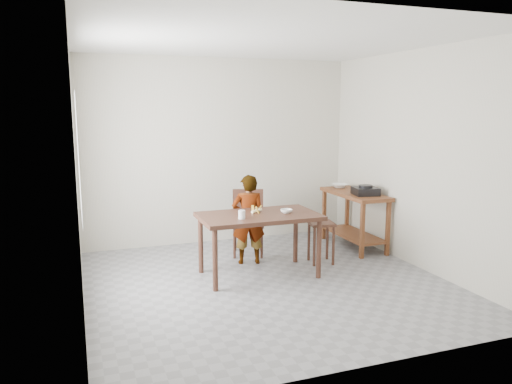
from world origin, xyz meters
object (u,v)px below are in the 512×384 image
object	(u,v)px
dining_table	(259,245)
child	(248,219)
prep_counter	(354,220)
dining_chair	(248,223)
stool	(321,242)

from	to	relation	value
dining_table	child	bearing A→B (deg)	85.84
prep_counter	dining_table	bearing A→B (deg)	-157.85
dining_chair	stool	xyz separation A→B (m)	(0.77, -0.67, -0.17)
child	dining_chair	xyz separation A→B (m)	(0.12, 0.37, -0.14)
child	dining_chair	distance (m)	0.41
dining_table	dining_chair	size ratio (longest dim) A/B	1.60
prep_counter	child	distance (m)	1.71
child	stool	bearing A→B (deg)	173.31
dining_table	child	world-z (taller)	child
prep_counter	dining_chair	size ratio (longest dim) A/B	1.37
prep_counter	child	xyz separation A→B (m)	(-1.68, -0.21, 0.18)
dining_table	stool	bearing A→B (deg)	11.38
prep_counter	dining_chair	world-z (taller)	dining_chair
dining_table	stool	size ratio (longest dim) A/B	2.59
stool	dining_table	bearing A→B (deg)	-168.62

